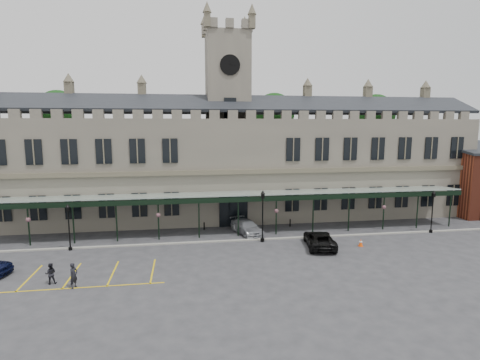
{
  "coord_description": "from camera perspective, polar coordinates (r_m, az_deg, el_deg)",
  "views": [
    {
      "loc": [
        -5.46,
        -29.67,
        11.32
      ],
      "look_at": [
        0.0,
        6.0,
        6.0
      ],
      "focal_mm": 28.0,
      "sensor_mm": 36.0,
      "label": 1
    }
  ],
  "objects": [
    {
      "name": "ground",
      "position": [
        32.22,
        1.65,
        -12.18
      ],
      "size": [
        140.0,
        140.0,
        0.0
      ],
      "primitive_type": "plane",
      "color": "#303033"
    },
    {
      "name": "station_building",
      "position": [
        46.16,
        -1.86,
        2.35
      ],
      "size": [
        60.0,
        10.36,
        17.3
      ],
      "color": "#605A50",
      "rests_on": "ground"
    },
    {
      "name": "clock_tower",
      "position": [
        46.03,
        -1.92,
        10.61
      ],
      "size": [
        5.6,
        5.6,
        24.8
      ],
      "color": "#605A50",
      "rests_on": "ground"
    },
    {
      "name": "canopy",
      "position": [
        38.58,
        -0.33,
        -4.98
      ],
      "size": [
        50.0,
        4.1,
        4.3
      ],
      "color": "#8C9E93",
      "rests_on": "ground"
    },
    {
      "name": "kerb",
      "position": [
        37.33,
        0.12,
        -9.17
      ],
      "size": [
        60.0,
        0.4,
        0.12
      ],
      "primitive_type": "cube",
      "color": "gray",
      "rests_on": "ground"
    },
    {
      "name": "parking_markings",
      "position": [
        31.54,
        -24.46,
        -13.43
      ],
      "size": [
        16.0,
        6.0,
        0.01
      ],
      "primitive_type": null,
      "color": "gold",
      "rests_on": "ground"
    },
    {
      "name": "tree_behind_left",
      "position": [
        57.14,
        -25.87,
        9.06
      ],
      "size": [
        6.0,
        6.0,
        16.0
      ],
      "color": "#332314",
      "rests_on": "ground"
    },
    {
      "name": "tree_behind_mid",
      "position": [
        56.32,
        5.2,
        9.87
      ],
      "size": [
        6.0,
        6.0,
        16.0
      ],
      "color": "#332314",
      "rests_on": "ground"
    },
    {
      "name": "tree_behind_right",
      "position": [
        62.12,
        19.88,
        9.27
      ],
      "size": [
        6.0,
        6.0,
        16.0
      ],
      "color": "#332314",
      "rests_on": "ground"
    },
    {
      "name": "lamp_post_left",
      "position": [
        37.37,
        -24.65,
        -5.97
      ],
      "size": [
        0.41,
        0.41,
        4.3
      ],
      "color": "black",
      "rests_on": "ground"
    },
    {
      "name": "lamp_post_mid",
      "position": [
        36.37,
        3.47,
        -4.82
      ],
      "size": [
        0.48,
        0.48,
        5.1
      ],
      "color": "black",
      "rests_on": "ground"
    },
    {
      "name": "lamp_post_right",
      "position": [
        44.32,
        27.29,
        -3.79
      ],
      "size": [
        0.43,
        0.43,
        4.54
      ],
      "color": "black",
      "rests_on": "ground"
    },
    {
      "name": "traffic_cone",
      "position": [
        37.46,
        17.91,
        -9.09
      ],
      "size": [
        0.43,
        0.43,
        0.68
      ],
      "rotation": [
        0.0,
        0.0,
        -0.13
      ],
      "color": "#F14807",
      "rests_on": "ground"
    },
    {
      "name": "sign_board",
      "position": [
        40.26,
        1.64,
        -7.14
      ],
      "size": [
        0.64,
        0.19,
        1.11
      ],
      "rotation": [
        0.0,
        0.0,
        -0.23
      ],
      "color": "black",
      "rests_on": "ground"
    },
    {
      "name": "bollard_left",
      "position": [
        41.24,
        -5.48,
        -7.0
      ],
      "size": [
        0.15,
        0.15,
        0.82
      ],
      "primitive_type": "cylinder",
      "color": "black",
      "rests_on": "ground"
    },
    {
      "name": "bollard_right",
      "position": [
        42.69,
        7.65,
        -6.48
      ],
      "size": [
        0.15,
        0.15,
        0.84
      ],
      "primitive_type": "cylinder",
      "color": "black",
      "rests_on": "ground"
    },
    {
      "name": "car_taxi",
      "position": [
        39.61,
        1.01,
        -7.15
      ],
      "size": [
        3.4,
        5.27,
        1.42
      ],
      "primitive_type": "imported",
      "rotation": [
        0.0,
        0.0,
        0.31
      ],
      "color": "#A9ABB1",
      "rests_on": "ground"
    },
    {
      "name": "car_van",
      "position": [
        36.15,
        12.02,
        -8.83
      ],
      "size": [
        3.32,
        5.65,
        1.47
      ],
      "primitive_type": "imported",
      "rotation": [
        0.0,
        0.0,
        2.97
      ],
      "color": "black",
      "rests_on": "ground"
    },
    {
      "name": "person_a",
      "position": [
        29.35,
        -24.02,
        -13.16
      ],
      "size": [
        0.69,
        0.78,
        1.81
      ],
      "primitive_type": "imported",
      "rotation": [
        0.0,
        0.0,
        1.1
      ],
      "color": "black",
      "rests_on": "ground"
    },
    {
      "name": "person_b",
      "position": [
        30.8,
        -26.9,
        -12.59
      ],
      "size": [
        0.84,
        0.71,
        1.54
      ],
      "primitive_type": "imported",
      "rotation": [
        0.0,
        0.0,
        3.32
      ],
      "color": "black",
      "rests_on": "ground"
    }
  ]
}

